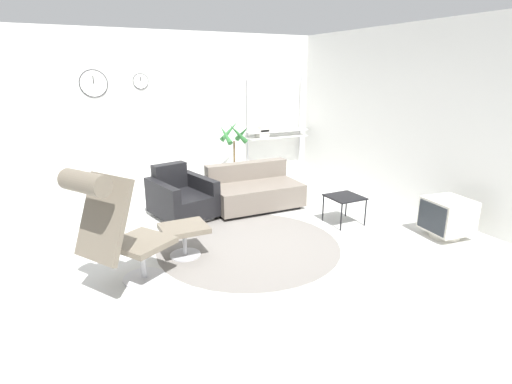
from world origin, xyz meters
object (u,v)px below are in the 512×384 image
at_px(ottoman, 184,233).
at_px(couch_low, 254,192).
at_px(side_table, 345,199).
at_px(crt_television, 447,217).
at_px(armchair_red, 181,199).
at_px(shelf_unit, 271,132).
at_px(lounge_chair, 114,221).
at_px(potted_plant, 234,158).

height_order(ottoman, couch_low, couch_low).
height_order(side_table, crt_television, crt_television).
distance_m(armchair_red, shelf_unit, 3.15).
bearing_deg(armchair_red, side_table, 134.25).
bearing_deg(lounge_chair, couch_low, 95.07).
relative_size(ottoman, armchair_red, 0.50).
distance_m(lounge_chair, side_table, 3.21).
bearing_deg(shelf_unit, armchair_red, -143.90).
bearing_deg(armchair_red, potted_plant, -149.18).
relative_size(ottoman, couch_low, 0.38).
distance_m(side_table, potted_plant, 2.76).
bearing_deg(crt_television, shelf_unit, 11.78).
height_order(couch_low, side_table, couch_low).
height_order(side_table, potted_plant, potted_plant).
bearing_deg(crt_television, lounge_chair, 89.59).
bearing_deg(side_table, potted_plant, 101.12).
bearing_deg(potted_plant, couch_low, -101.40).
xyz_separation_m(lounge_chair, armchair_red, (1.15, 1.81, -0.47)).
distance_m(crt_television, shelf_unit, 4.16).
distance_m(couch_low, potted_plant, 1.52).
xyz_separation_m(couch_low, potted_plant, (0.30, 1.47, 0.22)).
xyz_separation_m(potted_plant, shelf_unit, (1.02, 0.41, 0.39)).
xyz_separation_m(ottoman, crt_television, (3.23, -0.97, -0.02)).
height_order(lounge_chair, potted_plant, lounge_chair).
distance_m(side_table, shelf_unit, 3.19).
xyz_separation_m(side_table, crt_television, (0.89, -0.99, -0.09)).
height_order(ottoman, potted_plant, potted_plant).
distance_m(lounge_chair, potted_plant, 4.16).
bearing_deg(potted_plant, crt_television, -68.95).
bearing_deg(side_table, shelf_unit, 80.99).
bearing_deg(shelf_unit, crt_television, -84.48).
distance_m(lounge_chair, crt_television, 4.09).
xyz_separation_m(ottoman, shelf_unit, (2.84, 3.13, 0.57)).
distance_m(ottoman, couch_low, 1.96).
height_order(potted_plant, shelf_unit, shelf_unit).
relative_size(ottoman, potted_plant, 0.44).
distance_m(ottoman, side_table, 2.35).
bearing_deg(armchair_red, shelf_unit, -156.90).
distance_m(crt_television, potted_plant, 3.96).
bearing_deg(ottoman, crt_television, -16.73).
bearing_deg(potted_plant, side_table, -78.88).
bearing_deg(ottoman, couch_low, 39.36).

